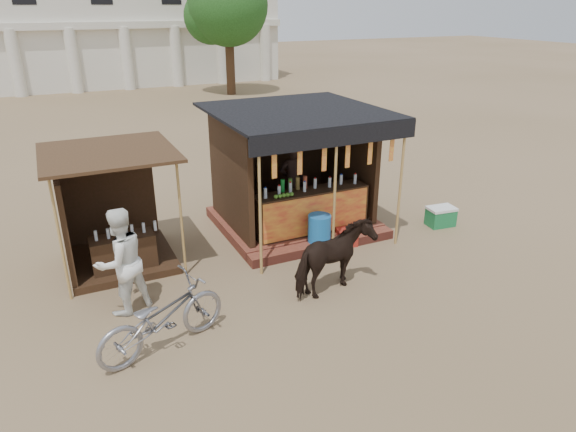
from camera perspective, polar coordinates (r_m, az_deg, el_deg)
The scene contains 11 objects.
ground at distance 9.17m, azimuth 4.33°, elevation -9.87°, with size 120.00×120.00×0.00m, color #846B4C.
main_stall at distance 11.84m, azimuth 0.76°, elevation 3.44°, with size 3.60×3.61×2.78m.
secondary_stall at distance 10.75m, azimuth -19.37°, elevation -0.96°, with size 2.40×2.40×2.38m.
cow at distance 9.26m, azimuth 5.17°, elevation -4.81°, with size 0.72×1.58×1.33m, color black.
motorbike at distance 8.06m, azimuth -13.84°, elevation -10.90°, with size 0.74×2.12×1.11m, color gray.
bystander at distance 8.99m, azimuth -18.09°, elevation -4.84°, with size 0.91×0.71×1.88m, color white.
blue_barrel at distance 10.92m, azimuth 3.49°, elevation -1.87°, with size 0.48×0.48×0.80m, color blue.
red_crate at distance 11.33m, azimuth 6.52°, elevation -2.32°, with size 0.40×0.44×0.33m, color maroon.
cooler at distance 12.69m, azimuth 16.61°, elevation -0.03°, with size 0.68×0.51×0.46m.
background_building at distance 36.69m, azimuth -23.69°, elevation 19.42°, with size 26.00×7.45×8.18m.
tree at distance 30.42m, azimuth -7.15°, elevation 21.94°, with size 4.50×4.40×7.00m.
Camera 1 is at (-3.91, -6.68, 4.92)m, focal length 32.00 mm.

